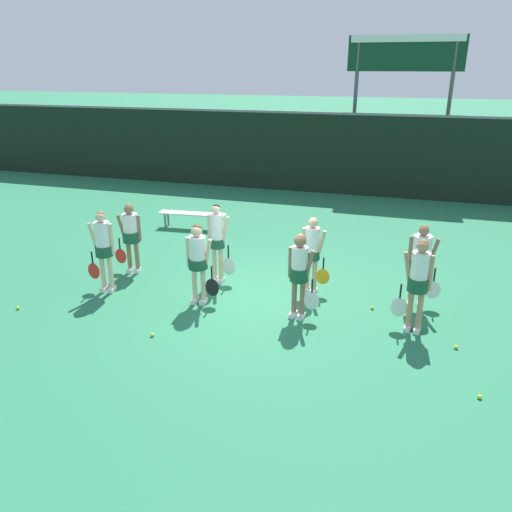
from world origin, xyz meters
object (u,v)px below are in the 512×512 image
at_px(player_1, 198,257).
at_px(tennis_ball_5, 152,335).
at_px(player_2, 300,269).
at_px(bench_courtside, 192,215).
at_px(player_3, 418,278).
at_px(scoreboard, 404,70).
at_px(tennis_ball_2, 456,347).
at_px(player_5, 217,238).
at_px(player_0, 103,245).
at_px(player_6, 312,250).
at_px(player_7, 421,259).
at_px(tennis_ball_1, 18,308).
at_px(tennis_ball_0, 372,308).
at_px(player_4, 131,232).
at_px(tennis_ball_3, 480,397).
at_px(tennis_ball_4, 310,304).

height_order(player_1, tennis_ball_5, player_1).
height_order(player_1, player_2, player_2).
relative_size(bench_courtside, player_3, 1.15).
distance_m(scoreboard, tennis_ball_2, 12.63).
height_order(player_5, tennis_ball_2, player_5).
relative_size(player_0, tennis_ball_5, 25.50).
relative_size(player_6, player_7, 0.97).
bearing_deg(bench_courtside, scoreboard, 46.10).
distance_m(player_0, tennis_ball_1, 2.06).
distance_m(player_7, tennis_ball_0, 1.34).
height_order(player_6, tennis_ball_5, player_6).
bearing_deg(player_4, player_0, -101.84).
relative_size(player_3, player_7, 1.03).
bearing_deg(player_5, tennis_ball_5, -96.92).
bearing_deg(player_3, bench_courtside, 152.23).
bearing_deg(tennis_ball_2, player_6, 151.40).
relative_size(tennis_ball_1, tennis_ball_3, 1.00).
relative_size(player_7, tennis_ball_4, 25.30).
height_order(player_0, player_1, player_0).
bearing_deg(player_1, bench_courtside, 112.48).
bearing_deg(tennis_ball_3, player_4, 158.71).
height_order(player_0, tennis_ball_2, player_0).
relative_size(player_7, tennis_ball_5, 24.58).
bearing_deg(player_7, player_6, 179.52).
height_order(player_3, tennis_ball_2, player_3).
bearing_deg(tennis_ball_5, tennis_ball_4, 39.16).
relative_size(bench_courtside, tennis_ball_1, 30.33).
bearing_deg(scoreboard, bench_courtside, -128.93).
xyz_separation_m(bench_courtside, player_6, (4.20, -3.41, 0.57)).
relative_size(bench_courtside, tennis_ball_2, 29.31).
bearing_deg(player_2, tennis_ball_4, 83.97).
xyz_separation_m(player_2, tennis_ball_1, (-5.41, -1.31, -0.97)).
xyz_separation_m(player_5, player_7, (4.24, 0.03, -0.03)).
bearing_deg(player_1, player_5, 87.93).
bearing_deg(player_6, tennis_ball_3, -36.83).
bearing_deg(tennis_ball_3, player_1, 161.15).
xyz_separation_m(bench_courtside, player_4, (0.01, -3.49, 0.57)).
distance_m(player_0, tennis_ball_3, 7.53).
distance_m(bench_courtside, player_7, 7.25).
bearing_deg(tennis_ball_5, tennis_ball_1, 176.57).
bearing_deg(player_5, scoreboard, 70.98).
bearing_deg(tennis_ball_4, player_5, 164.60).
relative_size(player_0, player_4, 1.07).
relative_size(player_4, tennis_ball_3, 24.53).
xyz_separation_m(bench_courtside, player_1, (2.13, -4.56, 0.59)).
bearing_deg(tennis_ball_2, player_0, 177.00).
bearing_deg(tennis_ball_2, player_3, 148.43).
bearing_deg(player_3, tennis_ball_2, -23.76).
bearing_deg(tennis_ball_1, tennis_ball_2, 6.48).
bearing_deg(player_4, tennis_ball_5, -66.62).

